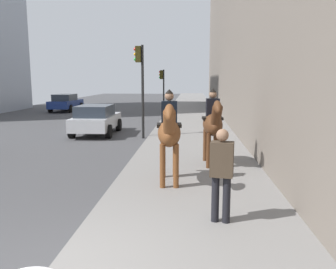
# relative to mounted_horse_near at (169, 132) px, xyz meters

# --- Properties ---
(mounted_horse_near) EXTENTS (2.15, 0.66, 2.31)m
(mounted_horse_near) POSITION_rel_mounted_horse_near_xyz_m (0.00, 0.00, 0.00)
(mounted_horse_near) COLOR brown
(mounted_horse_near) RESTS_ON sidewalk_slab
(mounted_horse_far) EXTENTS (2.15, 0.66, 2.28)m
(mounted_horse_far) POSITION_rel_mounted_horse_near_xyz_m (1.94, -1.17, -0.03)
(mounted_horse_far) COLOR #4C2B16
(mounted_horse_far) RESTS_ON sidewalk_slab
(pedestrian_greeting) EXTENTS (0.33, 0.44, 1.70)m
(pedestrian_greeting) POSITION_rel_mounted_horse_near_xyz_m (-2.30, -1.08, -0.32)
(pedestrian_greeting) COLOR black
(pedestrian_greeting) RESTS_ON sidewalk_slab
(car_near_lane) EXTENTS (4.20, 1.90, 1.44)m
(car_near_lane) POSITION_rel_mounted_horse_near_xyz_m (20.13, 9.99, -0.66)
(car_near_lane) COLOR navy
(car_near_lane) RESTS_ON ground
(car_far_lane) EXTENTS (3.87, 1.98, 1.44)m
(car_far_lane) POSITION_rel_mounted_horse_near_xyz_m (8.13, 4.08, -0.65)
(car_far_lane) COLOR #B7BABF
(car_far_lane) RESTS_ON ground
(traffic_light_near_curb) EXTENTS (0.20, 0.44, 4.16)m
(traffic_light_near_curb) POSITION_rel_mounted_horse_near_xyz_m (7.17, 1.73, 1.36)
(traffic_light_near_curb) COLOR black
(traffic_light_near_curb) RESTS_ON ground
(traffic_light_far_curb) EXTENTS (0.20, 0.44, 3.42)m
(traffic_light_far_curb) POSITION_rel_mounted_horse_near_xyz_m (19.58, 1.80, 0.90)
(traffic_light_far_curb) COLOR black
(traffic_light_far_curb) RESTS_ON ground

